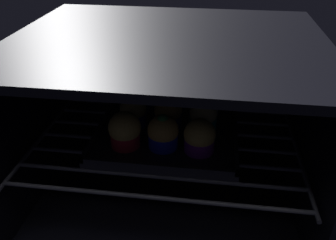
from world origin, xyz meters
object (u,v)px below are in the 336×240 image
muffin_row0_col1 (163,133)px  muffin_row0_col0 (125,130)px  muffin_row1_col2 (203,116)px  baking_tray (168,129)px  muffin_row2_col2 (206,101)px  muffin_row1_col1 (169,113)px  muffin_row1_col0 (133,112)px  muffin_row2_col1 (174,98)px  muffin_row0_col2 (200,137)px  muffin_row2_col0 (141,97)px

muffin_row0_col1 → muffin_row0_col0: bearing=-175.7°
muffin_row0_col0 → muffin_row1_col2: size_ratio=1.02×
baking_tray → muffin_row2_col2: bearing=43.6°
baking_tray → muffin_row1_col1: 3.97cm
muffin_row2_col2 → muffin_row0_col0: bearing=-135.4°
muffin_row1_col0 → muffin_row2_col1: size_ratio=0.91×
muffin_row0_col0 → muffin_row1_col1: muffin_row0_col0 is taller
baking_tray → muffin_row0_col0: (-7.53, -7.67, 3.96)cm
baking_tray → muffin_row0_col2: bearing=-46.6°
muffin_row0_col2 → muffin_row1_col1: (-7.00, 7.96, 0.39)cm
muffin_row1_col1 → muffin_row2_col1: (0.13, 7.01, -0.05)cm
muffin_row0_col2 → muffin_row2_col2: (0.60, 14.97, 0.04)cm
muffin_row1_col1 → muffin_row2_col1: muffin_row2_col1 is taller
muffin_row1_col2 → muffin_row2_col1: size_ratio=0.99×
muffin_row1_col2 → muffin_row2_col2: size_ratio=1.06×
muffin_row1_col1 → baking_tray: bearing=-112.2°
muffin_row0_col2 → muffin_row2_col2: 14.98cm
muffin_row2_col1 → muffin_row2_col2: 7.47cm
muffin_row0_col1 → muffin_row1_col0: muffin_row0_col1 is taller
muffin_row1_col0 → muffin_row2_col2: (15.37, 7.13, -0.00)cm
muffin_row0_col1 → muffin_row1_col1: bearing=87.9°
muffin_row0_col2 → muffin_row1_col2: bearing=87.7°
muffin_row0_col2 → muffin_row1_col1: size_ratio=0.95×
muffin_row2_col1 → muffin_row2_col2: muffin_row2_col1 is taller
muffin_row0_col0 → muffin_row1_col0: size_ratio=1.10×
muffin_row0_col0 → muffin_row2_col1: (7.82, 15.08, -0.06)cm
muffin_row0_col1 → muffin_row2_col1: same height
baking_tray → muffin_row1_col0: size_ratio=4.42×
muffin_row0_col0 → muffin_row2_col2: size_ratio=1.07×
muffin_row0_col2 → muffin_row2_col2: bearing=87.7°
baking_tray → muffin_row0_col2: size_ratio=4.31×
muffin_row0_col1 → muffin_row1_col1: size_ratio=1.02×
muffin_row2_col1 → muffin_row1_col0: bearing=-137.9°
muffin_row2_col0 → muffin_row0_col1: bearing=-63.5°
muffin_row0_col1 → muffin_row0_col2: muffin_row0_col1 is taller
muffin_row0_col0 → muffin_row0_col2: (14.69, 0.10, -0.40)cm
muffin_row1_col2 → muffin_row2_col0: size_ratio=1.04×
baking_tray → muffin_row2_col1: bearing=87.7°
muffin_row0_col2 → muffin_row1_col0: 16.72cm
muffin_row1_col0 → muffin_row2_col2: size_ratio=0.97×
muffin_row0_col0 → muffin_row0_col2: bearing=0.4°
muffin_row1_col2 → muffin_row0_col0: bearing=-152.6°
muffin_row0_col0 → muffin_row2_col1: bearing=62.6°
muffin_row1_col1 → muffin_row1_col2: bearing=-2.4°
muffin_row1_col0 → muffin_row2_col1: 10.66cm
baking_tray → muffin_row0_col2: (7.16, -7.57, 3.56)cm
baking_tray → muffin_row2_col0: bearing=134.9°
muffin_row0_col2 → muffin_row0_col1: bearing=176.4°
baking_tray → muffin_row0_col1: (-0.11, -7.12, 3.68)cm
baking_tray → muffin_row0_col0: bearing=-134.5°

